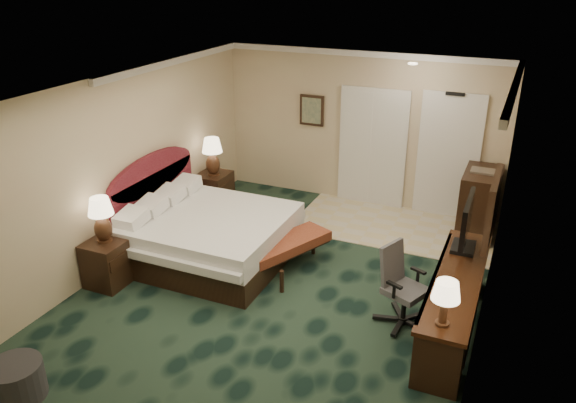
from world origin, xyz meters
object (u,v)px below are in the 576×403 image
at_px(desk, 454,303).
at_px(bed, 211,237).
at_px(lamp_near, 102,220).
at_px(minibar, 479,203).
at_px(nightstand_near, 109,262).
at_px(nightstand_far, 214,190).
at_px(bed_bench, 287,255).
at_px(tv, 466,224).
at_px(desk_chair, 406,288).
at_px(lamp_far, 212,157).
at_px(ottoman, 17,381).

bearing_deg(desk, bed, 174.09).
distance_m(lamp_near, minibar, 5.70).
distance_m(nightstand_near, nightstand_far, 2.80).
bearing_deg(bed_bench, nightstand_far, 168.05).
distance_m(desk, minibar, 2.80).
distance_m(nightstand_far, bed_bench, 2.54).
xyz_separation_m(nightstand_near, minibar, (4.40, 3.58, 0.21)).
height_order(nightstand_near, tv, tv).
xyz_separation_m(bed, desk_chair, (2.97, -0.48, 0.16)).
relative_size(nightstand_near, lamp_near, 1.01).
height_order(nightstand_far, lamp_far, lamp_far).
distance_m(bed, desk_chair, 3.01).
bearing_deg(minibar, bed, -145.16).
height_order(nightstand_far, bed_bench, nightstand_far).
bearing_deg(lamp_far, ottoman, -83.27).
height_order(desk, desk_chair, desk_chair).
height_order(bed, tv, tv).
relative_size(desk, desk_chair, 2.48).
bearing_deg(desk, lamp_near, -170.00).
height_order(nightstand_near, lamp_near, lamp_near).
xyz_separation_m(nightstand_far, tv, (4.40, -1.28, 0.74)).
bearing_deg(nightstand_far, minibar, 10.13).
xyz_separation_m(nightstand_near, nightstand_far, (0.00, 2.80, 0.00)).
bearing_deg(ottoman, minibar, 56.35).
xyz_separation_m(bed, lamp_far, (-0.88, 1.60, 0.62)).
height_order(lamp_far, ottoman, lamp_far).
height_order(bed, minibar, minibar).
relative_size(lamp_near, bed_bench, 0.46).
bearing_deg(tv, bed, -174.80).
relative_size(ottoman, minibar, 0.52).
relative_size(nightstand_near, desk, 0.26).
bearing_deg(ottoman, lamp_far, 96.73).
height_order(nightstand_near, desk_chair, desk_chair).
height_order(nightstand_far, tv, tv).
bearing_deg(bed, bed_bench, 7.34).
distance_m(lamp_far, ottoman, 4.98).
xyz_separation_m(lamp_near, minibar, (4.41, 3.58, -0.42)).
height_order(tv, desk_chair, tv).
xyz_separation_m(nightstand_near, lamp_near, (-0.02, 0.00, 0.63)).
bearing_deg(minibar, nightstand_far, -169.87).
height_order(ottoman, minibar, minibar).
xyz_separation_m(lamp_far, minibar, (4.37, 0.82, -0.44)).
relative_size(nightstand_near, ottoman, 1.16).
height_order(bed, lamp_far, lamp_far).
xyz_separation_m(tv, minibar, (-0.00, 2.06, -0.53)).
bearing_deg(desk, bed_bench, 167.84).
bearing_deg(minibar, lamp_near, -140.97).
distance_m(ottoman, minibar, 6.86).
relative_size(nightstand_near, tv, 0.72).
bearing_deg(desk_chair, desk, 34.43).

